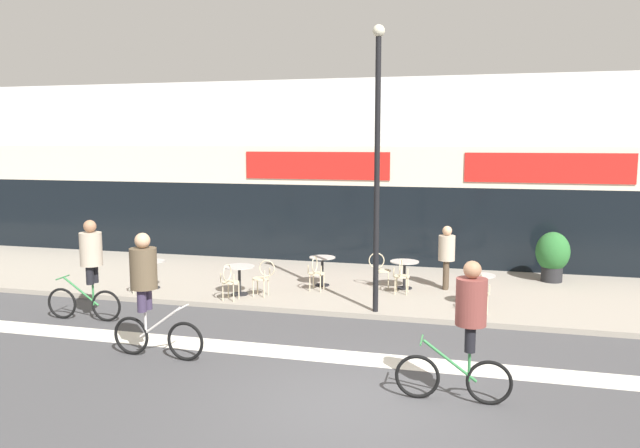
{
  "coord_description": "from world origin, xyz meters",
  "views": [
    {
      "loc": [
        1.65,
        -8.55,
        3.88
      ],
      "look_at": [
        -2.38,
        6.71,
        1.76
      ],
      "focal_mm": 35.0,
      "sensor_mm": 36.0,
      "label": 1
    }
  ],
  "objects_px": {
    "cafe_chair_1_near": "(229,279)",
    "cyclist_0": "(467,320)",
    "lamp_post": "(377,153)",
    "cafe_chair_4_near": "(481,291)",
    "bistro_table_0": "(152,269)",
    "bistro_table_3": "(404,269)",
    "cafe_chair_1_side": "(263,275)",
    "cyclist_2": "(89,262)",
    "bistro_table_2": "(322,265)",
    "planter_pot": "(553,255)",
    "cyclist_1": "(147,284)",
    "bistro_table_4": "(480,284)",
    "cafe_chair_2_near": "(316,271)",
    "cafe_chair_0_near": "(139,273)",
    "cafe_chair_3_near": "(401,274)",
    "bistro_table_1": "(239,274)",
    "pedestrian_near_end": "(447,252)",
    "cafe_chair_3_side": "(380,267)"
  },
  "relations": [
    {
      "from": "bistro_table_1",
      "to": "cafe_chair_3_near",
      "type": "relative_size",
      "value": 0.84
    },
    {
      "from": "lamp_post",
      "to": "cyclist_2",
      "type": "relative_size",
      "value": 2.8
    },
    {
      "from": "cafe_chair_0_near",
      "to": "cafe_chair_3_near",
      "type": "bearing_deg",
      "value": -70.38
    },
    {
      "from": "cafe_chair_1_side",
      "to": "bistro_table_3",
      "type": "bearing_deg",
      "value": -150.87
    },
    {
      "from": "bistro_table_3",
      "to": "cafe_chair_1_side",
      "type": "bearing_deg",
      "value": -152.45
    },
    {
      "from": "cafe_chair_0_near",
      "to": "bistro_table_0",
      "type": "bearing_deg",
      "value": 4.45
    },
    {
      "from": "bistro_table_0",
      "to": "cafe_chair_3_side",
      "type": "xyz_separation_m",
      "value": [
        5.61,
        1.61,
        0.01
      ]
    },
    {
      "from": "cafe_chair_1_near",
      "to": "cafe_chair_4_near",
      "type": "bearing_deg",
      "value": -82.13
    },
    {
      "from": "bistro_table_1",
      "to": "cyclist_0",
      "type": "height_order",
      "value": "cyclist_0"
    },
    {
      "from": "bistro_table_2",
      "to": "cafe_chair_4_near",
      "type": "height_order",
      "value": "cafe_chair_4_near"
    },
    {
      "from": "lamp_post",
      "to": "cyclist_0",
      "type": "distance_m",
      "value": 5.23
    },
    {
      "from": "cafe_chair_3_near",
      "to": "cyclist_1",
      "type": "bearing_deg",
      "value": 144.67
    },
    {
      "from": "bistro_table_4",
      "to": "cafe_chair_1_side",
      "type": "height_order",
      "value": "cafe_chair_1_side"
    },
    {
      "from": "cafe_chair_1_near",
      "to": "planter_pot",
      "type": "height_order",
      "value": "planter_pot"
    },
    {
      "from": "bistro_table_2",
      "to": "cafe_chair_1_near",
      "type": "height_order",
      "value": "cafe_chair_1_near"
    },
    {
      "from": "bistro_table_3",
      "to": "bistro_table_1",
      "type": "bearing_deg",
      "value": -156.44
    },
    {
      "from": "cafe_chair_1_side",
      "to": "cafe_chair_3_near",
      "type": "bearing_deg",
      "value": -160.32
    },
    {
      "from": "planter_pot",
      "to": "cafe_chair_4_near",
      "type": "bearing_deg",
      "value": -116.04
    },
    {
      "from": "bistro_table_2",
      "to": "cafe_chair_1_near",
      "type": "relative_size",
      "value": 0.84
    },
    {
      "from": "cafe_chair_3_side",
      "to": "cyclist_1",
      "type": "bearing_deg",
      "value": -127.14
    },
    {
      "from": "bistro_table_4",
      "to": "cafe_chair_1_side",
      "type": "relative_size",
      "value": 0.82
    },
    {
      "from": "cyclist_2",
      "to": "planter_pot",
      "type": "bearing_deg",
      "value": -152.23
    },
    {
      "from": "bistro_table_4",
      "to": "cafe_chair_0_near",
      "type": "xyz_separation_m",
      "value": [
        -8.14,
        -0.94,
        -0.01
      ]
    },
    {
      "from": "planter_pot",
      "to": "cyclist_1",
      "type": "bearing_deg",
      "value": -134.43
    },
    {
      "from": "bistro_table_4",
      "to": "planter_pot",
      "type": "relative_size",
      "value": 0.55
    },
    {
      "from": "bistro_table_1",
      "to": "cafe_chair_1_side",
      "type": "xyz_separation_m",
      "value": [
        0.63,
        -0.0,
        0.0
      ]
    },
    {
      "from": "bistro_table_3",
      "to": "cyclist_0",
      "type": "bearing_deg",
      "value": -75.21
    },
    {
      "from": "cafe_chair_0_near",
      "to": "planter_pot",
      "type": "relative_size",
      "value": 0.67
    },
    {
      "from": "cafe_chair_1_near",
      "to": "cyclist_0",
      "type": "distance_m",
      "value": 7.01
    },
    {
      "from": "cyclist_1",
      "to": "cyclist_0",
      "type": "bearing_deg",
      "value": -4.0
    },
    {
      "from": "lamp_post",
      "to": "pedestrian_near_end",
      "type": "height_order",
      "value": "lamp_post"
    },
    {
      "from": "bistro_table_2",
      "to": "cyclist_1",
      "type": "height_order",
      "value": "cyclist_1"
    },
    {
      "from": "bistro_table_1",
      "to": "cyclist_1",
      "type": "distance_m",
      "value": 4.31
    },
    {
      "from": "bistro_table_1",
      "to": "cafe_chair_4_near",
      "type": "xyz_separation_m",
      "value": [
        5.74,
        -0.25,
        0.0
      ]
    },
    {
      "from": "cyclist_2",
      "to": "cafe_chair_4_near",
      "type": "bearing_deg",
      "value": -167.77
    },
    {
      "from": "bistro_table_3",
      "to": "cafe_chair_4_near",
      "type": "relative_size",
      "value": 0.82
    },
    {
      "from": "bistro_table_1",
      "to": "cafe_chair_2_near",
      "type": "distance_m",
      "value": 1.91
    },
    {
      "from": "bistro_table_4",
      "to": "lamp_post",
      "type": "distance_m",
      "value": 3.86
    },
    {
      "from": "bistro_table_0",
      "to": "cafe_chair_4_near",
      "type": "distance_m",
      "value": 8.15
    },
    {
      "from": "bistro_table_1",
      "to": "cafe_chair_3_near",
      "type": "xyz_separation_m",
      "value": [
        3.84,
        1.05,
        0.0
      ]
    },
    {
      "from": "bistro_table_2",
      "to": "cafe_chair_2_near",
      "type": "height_order",
      "value": "cafe_chair_2_near"
    },
    {
      "from": "bistro_table_1",
      "to": "cafe_chair_0_near",
      "type": "height_order",
      "value": "cafe_chair_0_near"
    },
    {
      "from": "cafe_chair_3_near",
      "to": "pedestrian_near_end",
      "type": "distance_m",
      "value": 1.41
    },
    {
      "from": "bistro_table_0",
      "to": "bistro_table_3",
      "type": "relative_size",
      "value": 0.97
    },
    {
      "from": "bistro_table_2",
      "to": "bistro_table_0",
      "type": "bearing_deg",
      "value": -161.26
    },
    {
      "from": "bistro_table_3",
      "to": "cafe_chair_3_side",
      "type": "distance_m",
      "value": 0.62
    },
    {
      "from": "cafe_chair_2_near",
      "to": "cafe_chair_1_near",
      "type": "bearing_deg",
      "value": 133.46
    },
    {
      "from": "cyclist_0",
      "to": "cyclist_1",
      "type": "xyz_separation_m",
      "value": [
        -5.59,
        0.59,
        0.07
      ]
    },
    {
      "from": "bistro_table_3",
      "to": "cyclist_0",
      "type": "height_order",
      "value": "cyclist_0"
    },
    {
      "from": "cafe_chair_3_near",
      "to": "cyclist_1",
      "type": "height_order",
      "value": "cyclist_1"
    }
  ]
}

